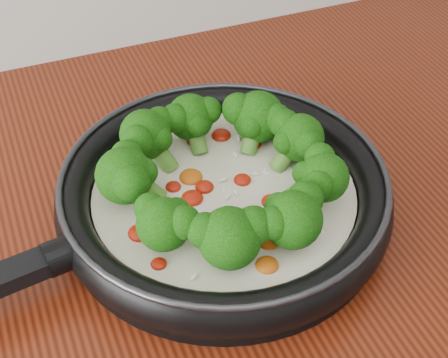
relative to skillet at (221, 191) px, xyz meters
name	(u,v)px	position (x,y,z in m)	size (l,w,h in m)	color
skillet	(221,191)	(0.00, 0.00, 0.00)	(0.54, 0.38, 0.09)	black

